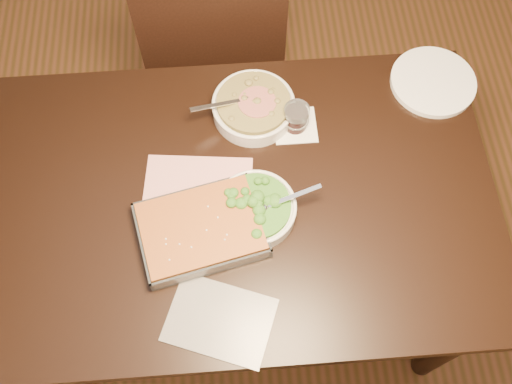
{
  "coord_description": "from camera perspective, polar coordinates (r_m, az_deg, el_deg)",
  "views": [
    {
      "loc": [
        -0.0,
        -0.66,
        2.14
      ],
      "look_at": [
        0.05,
        -0.01,
        0.8
      ],
      "focal_mm": 40.0,
      "sensor_mm": 36.0,
      "label": 1
    }
  ],
  "objects": [
    {
      "name": "dinner_plate",
      "position": [
        1.81,
        17.28,
        10.48
      ],
      "size": [
        0.25,
        0.25,
        0.02
      ],
      "primitive_type": "cylinder",
      "color": "white",
      "rests_on": "table"
    },
    {
      "name": "magazine_a",
      "position": [
        1.55,
        -5.86,
        0.08
      ],
      "size": [
        0.31,
        0.24,
        0.01
      ],
      "primitive_type": "cube",
      "rotation": [
        0.0,
        0.0,
        -0.11
      ],
      "color": "#C43844",
      "rests_on": "table"
    },
    {
      "name": "stew_bowl",
      "position": [
        1.65,
        -0.25,
        8.53
      ],
      "size": [
        0.26,
        0.24,
        0.09
      ],
      "color": "silver",
      "rests_on": "table"
    },
    {
      "name": "coaster",
      "position": [
        1.65,
        3.94,
        6.64
      ],
      "size": [
        0.12,
        0.12,
        0.0
      ],
      "primitive_type": "cube",
      "color": "white",
      "rests_on": "table"
    },
    {
      "name": "magazine_b",
      "position": [
        1.43,
        -3.64,
        -12.64
      ],
      "size": [
        0.3,
        0.26,
        0.0
      ],
      "primitive_type": "cube",
      "rotation": [
        0.0,
        0.0,
        -0.37
      ],
      "color": "#25252C",
      "rests_on": "table"
    },
    {
      "name": "ground",
      "position": [
        2.24,
        -1.2,
        -8.75
      ],
      "size": [
        4.0,
        4.0,
        0.0
      ],
      "primitive_type": "plane",
      "color": "#412C12",
      "rests_on": "ground"
    },
    {
      "name": "baking_dish",
      "position": [
        1.48,
        -5.51,
        -3.79
      ],
      "size": [
        0.36,
        0.29,
        0.06
      ],
      "rotation": [
        0.0,
        0.0,
        0.22
      ],
      "color": "silver",
      "rests_on": "table"
    },
    {
      "name": "wine_tumbler",
      "position": [
        1.61,
        4.04,
        7.48
      ],
      "size": [
        0.07,
        0.07,
        0.08
      ],
      "color": "black",
      "rests_on": "coaster"
    },
    {
      "name": "chair_far",
      "position": [
        2.09,
        -4.21,
        14.33
      ],
      "size": [
        0.47,
        0.47,
        0.99
      ],
      "rotation": [
        0.0,
        0.0,
        3.17
      ],
      "color": "black",
      "rests_on": "ground"
    },
    {
      "name": "table",
      "position": [
        1.63,
        -1.64,
        -1.91
      ],
      "size": [
        1.4,
        0.9,
        0.75
      ],
      "color": "black",
      "rests_on": "ground"
    },
    {
      "name": "broccoli_bowl",
      "position": [
        1.49,
        -0.04,
        -1.67
      ],
      "size": [
        0.24,
        0.22,
        0.08
      ],
      "color": "silver",
      "rests_on": "table"
    }
  ]
}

